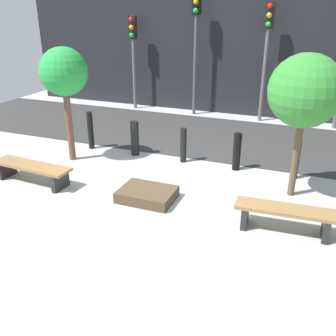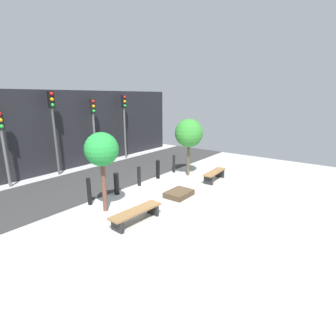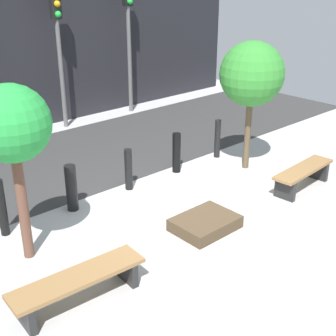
{
  "view_description": "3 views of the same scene",
  "coord_description": "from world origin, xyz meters",
  "px_view_note": "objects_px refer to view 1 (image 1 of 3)",
  "views": [
    {
      "loc": [
        2.87,
        -6.58,
        3.56
      ],
      "look_at": [
        0.48,
        -0.55,
        0.79
      ],
      "focal_mm": 40.0,
      "sensor_mm": 36.0,
      "label": 1
    },
    {
      "loc": [
        -8.16,
        -6.09,
        3.9
      ],
      "look_at": [
        -0.37,
        -0.22,
        1.22
      ],
      "focal_mm": 28.0,
      "sensor_mm": 36.0,
      "label": 2
    },
    {
      "loc": [
        -5.25,
        -5.35,
        4.22
      ],
      "look_at": [
        -0.25,
        0.2,
        1.02
      ],
      "focal_mm": 50.0,
      "sensor_mm": 36.0,
      "label": 3
    }
  ],
  "objects_px": {
    "bollard_right": "(237,152)",
    "bollard_center": "(183,145)",
    "traffic_light_west": "(133,46)",
    "traffic_light_mid_west": "(196,32)",
    "planter_bed": "(147,194)",
    "tree_behind_left_bench": "(64,73)",
    "bench_left": "(32,169)",
    "bollard_far_right": "(296,159)",
    "tree_behind_right_bench": "(305,92)",
    "bollard_far_left": "(90,130)",
    "bench_right": "(285,215)",
    "bollard_left": "(135,138)",
    "traffic_light_mid_east": "(267,42)"
  },
  "relations": [
    {
      "from": "bollard_center",
      "to": "traffic_light_mid_west",
      "type": "distance_m",
      "value": 5.24
    },
    {
      "from": "bench_left",
      "to": "tree_behind_left_bench",
      "type": "xyz_separation_m",
      "value": [
        -0.0,
        1.49,
        1.85
      ]
    },
    {
      "from": "traffic_light_mid_west",
      "to": "bollard_far_left",
      "type": "bearing_deg",
      "value": -108.29
    },
    {
      "from": "tree_behind_right_bench",
      "to": "bollard_right",
      "type": "distance_m",
      "value": 2.33
    },
    {
      "from": "tree_behind_left_bench",
      "to": "bollard_center",
      "type": "distance_m",
      "value": 3.31
    },
    {
      "from": "tree_behind_right_bench",
      "to": "traffic_light_mid_west",
      "type": "height_order",
      "value": "traffic_light_mid_west"
    },
    {
      "from": "tree_behind_right_bench",
      "to": "bollard_far_right",
      "type": "xyz_separation_m",
      "value": [
        -0.01,
        0.88,
        -1.67
      ]
    },
    {
      "from": "bollard_left",
      "to": "bollard_far_right",
      "type": "distance_m",
      "value": 4.01
    },
    {
      "from": "planter_bed",
      "to": "tree_behind_left_bench",
      "type": "height_order",
      "value": "tree_behind_left_bench"
    },
    {
      "from": "bollard_far_left",
      "to": "bollard_far_right",
      "type": "relative_size",
      "value": 1.1
    },
    {
      "from": "bench_right",
      "to": "tree_behind_right_bench",
      "type": "relative_size",
      "value": 0.6
    },
    {
      "from": "traffic_light_mid_east",
      "to": "bollard_right",
      "type": "bearing_deg",
      "value": -88.09
    },
    {
      "from": "tree_behind_left_bench",
      "to": "bollard_far_left",
      "type": "bearing_deg",
      "value": 89.66
    },
    {
      "from": "bench_left",
      "to": "bollard_far_right",
      "type": "height_order",
      "value": "bollard_far_right"
    },
    {
      "from": "planter_bed",
      "to": "bollard_far_left",
      "type": "bearing_deg",
      "value": 140.9
    },
    {
      "from": "bench_right",
      "to": "bollard_far_left",
      "type": "relative_size",
      "value": 1.68
    },
    {
      "from": "planter_bed",
      "to": "tree_behind_right_bench",
      "type": "xyz_separation_m",
      "value": [
        2.68,
        1.29,
        2.03
      ]
    },
    {
      "from": "bollard_center",
      "to": "planter_bed",
      "type": "bearing_deg",
      "value": -90.0
    },
    {
      "from": "bollard_right",
      "to": "traffic_light_mid_west",
      "type": "distance_m",
      "value": 5.68
    },
    {
      "from": "bench_right",
      "to": "tree_behind_left_bench",
      "type": "height_order",
      "value": "tree_behind_left_bench"
    },
    {
      "from": "traffic_light_mid_west",
      "to": "bench_left",
      "type": "bearing_deg",
      "value": -102.25
    },
    {
      "from": "bollard_far_left",
      "to": "traffic_light_mid_west",
      "type": "relative_size",
      "value": 0.25
    },
    {
      "from": "bollard_left",
      "to": "bollard_far_left",
      "type": "bearing_deg",
      "value": 180.0
    },
    {
      "from": "bollard_right",
      "to": "bollard_center",
      "type": "bearing_deg",
      "value": 180.0
    },
    {
      "from": "bench_left",
      "to": "bollard_far_right",
      "type": "bearing_deg",
      "value": 27.42
    },
    {
      "from": "bollard_far_left",
      "to": "traffic_light_west",
      "type": "height_order",
      "value": "traffic_light_west"
    },
    {
      "from": "tree_behind_right_bench",
      "to": "bollard_right",
      "type": "relative_size",
      "value": 3.15
    },
    {
      "from": "bench_right",
      "to": "bollard_right",
      "type": "height_order",
      "value": "bollard_right"
    },
    {
      "from": "planter_bed",
      "to": "tree_behind_left_bench",
      "type": "bearing_deg",
      "value": 154.29
    },
    {
      "from": "traffic_light_west",
      "to": "traffic_light_mid_west",
      "type": "xyz_separation_m",
      "value": [
        2.37,
        0.0,
        0.52
      ]
    },
    {
      "from": "bench_left",
      "to": "bollard_far_right",
      "type": "xyz_separation_m",
      "value": [
        5.36,
        2.37,
        0.15
      ]
    },
    {
      "from": "bollard_left",
      "to": "traffic_light_mid_east",
      "type": "bearing_deg",
      "value": 60.7
    },
    {
      "from": "bollard_far_left",
      "to": "traffic_light_mid_east",
      "type": "bearing_deg",
      "value": 49.36
    },
    {
      "from": "bollard_center",
      "to": "traffic_light_mid_west",
      "type": "relative_size",
      "value": 0.21
    },
    {
      "from": "bollard_center",
      "to": "bench_left",
      "type": "bearing_deg",
      "value": -138.47
    },
    {
      "from": "traffic_light_west",
      "to": "traffic_light_mid_east",
      "type": "relative_size",
      "value": 0.89
    },
    {
      "from": "traffic_light_mid_east",
      "to": "bench_right",
      "type": "bearing_deg",
      "value": -77.75
    },
    {
      "from": "tree_behind_left_bench",
      "to": "bollard_far_left",
      "type": "xyz_separation_m",
      "value": [
        0.01,
        0.88,
        -1.65
      ]
    },
    {
      "from": "bollard_left",
      "to": "bollard_right",
      "type": "distance_m",
      "value": 2.67
    },
    {
      "from": "planter_bed",
      "to": "tree_behind_left_bench",
      "type": "relative_size",
      "value": 0.4
    },
    {
      "from": "bench_left",
      "to": "traffic_light_mid_west",
      "type": "height_order",
      "value": "traffic_light_mid_west"
    },
    {
      "from": "tree_behind_left_bench",
      "to": "bollard_right",
      "type": "bearing_deg",
      "value": 12.4
    },
    {
      "from": "tree_behind_left_bench",
      "to": "bench_left",
      "type": "bearing_deg",
      "value": -90.0
    },
    {
      "from": "bench_left",
      "to": "bollard_right",
      "type": "distance_m",
      "value": 4.67
    },
    {
      "from": "bench_right",
      "to": "bollard_center",
      "type": "bearing_deg",
      "value": 134.96
    },
    {
      "from": "tree_behind_left_bench",
      "to": "tree_behind_right_bench",
      "type": "relative_size",
      "value": 0.97
    },
    {
      "from": "tree_behind_left_bench",
      "to": "traffic_light_mid_west",
      "type": "distance_m",
      "value": 5.63
    },
    {
      "from": "tree_behind_right_bench",
      "to": "bollard_left",
      "type": "xyz_separation_m",
      "value": [
        -4.02,
        0.88,
        -1.69
      ]
    },
    {
      "from": "planter_bed",
      "to": "bollard_right",
      "type": "bearing_deg",
      "value": 58.4
    },
    {
      "from": "tree_behind_left_bench",
      "to": "planter_bed",
      "type": "bearing_deg",
      "value": -25.71
    }
  ]
}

